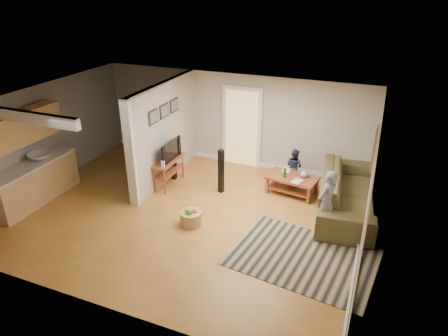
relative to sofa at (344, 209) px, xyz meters
The scene contains 11 objects.
ground 3.62m from the sofa, 155.60° to the right, with size 7.50×7.50×0.00m, color brown.
room_shell 4.72m from the sofa, 166.23° to the right, with size 7.54×6.02×2.52m.
area_rug 2.14m from the sofa, 104.01° to the right, with size 2.59×1.90×0.01m, color black.
sofa is the anchor object (origin of this frame).
coffee_table 1.35m from the sofa, 168.06° to the left, with size 1.26×0.85×0.69m.
tv_console 4.31m from the sofa, behind, with size 0.41×1.10×0.94m.
speaker_left 2.97m from the sofa, behind, with size 0.11×0.11×1.11m, color black.
speaker_right 4.33m from the sofa, behind, with size 0.11×0.11×1.06m, color black.
toy_basket 3.49m from the sofa, 147.76° to the right, with size 0.46×0.46×0.41m.
child 1.18m from the sofa, 104.75° to the right, with size 0.52×0.34×1.41m, color gray.
toddler 1.61m from the sofa, 149.17° to the left, with size 0.45×0.35×0.93m, color #202544.
Camera 1 is at (3.67, -6.72, 4.72)m, focal length 32.00 mm.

